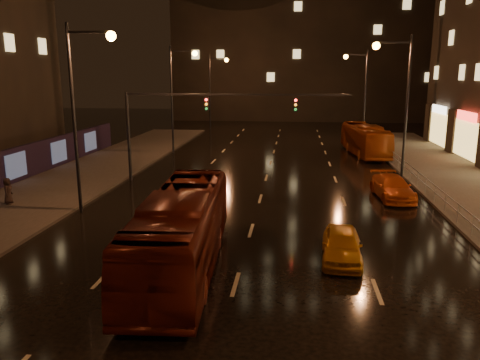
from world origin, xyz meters
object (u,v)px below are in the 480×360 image
object	(u,v)px
bus_red	(182,230)
pedestrian_c	(8,191)
taxi_far	(392,187)
taxi_near	(342,245)
bus_curb	(365,140)

from	to	relation	value
bus_red	pedestrian_c	distance (m)	14.12
taxi_far	pedestrian_c	xyz separation A→B (m)	(-22.24, -4.41, 0.23)
bus_red	taxi_far	distance (m)	15.66
bus_red	taxi_near	size ratio (longest dim) A/B	2.85
taxi_far	pedestrian_c	bearing A→B (deg)	-174.02
taxi_far	pedestrian_c	size ratio (longest dim) A/B	3.09
bus_red	taxi_near	bearing A→B (deg)	9.55
taxi_far	bus_red	bearing A→B (deg)	-136.13
bus_red	pedestrian_c	bearing A→B (deg)	144.57
taxi_far	taxi_near	bearing A→B (deg)	-116.37
pedestrian_c	taxi_near	bearing A→B (deg)	-122.45
taxi_near	taxi_far	xyz separation A→B (m)	(4.00, 10.35, 0.02)
taxi_near	bus_red	bearing A→B (deg)	-163.15
taxi_near	taxi_far	world-z (taller)	taxi_far
bus_curb	taxi_near	size ratio (longest dim) A/B	2.64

